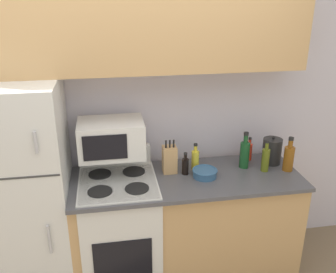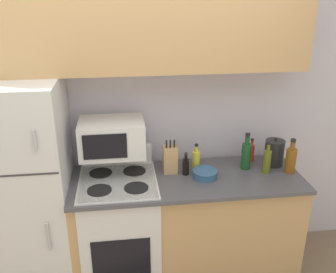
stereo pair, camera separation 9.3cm
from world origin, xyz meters
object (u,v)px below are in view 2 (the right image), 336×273
at_px(bottle_cooking_spray, 196,160).
at_px(refrigerator, 22,192).
at_px(bottle_wine_green, 246,155).
at_px(bottle_soy_sauce, 186,166).
at_px(stove, 121,229).
at_px(bottle_olive_oil, 267,161).
at_px(microwave, 112,137).
at_px(knife_block, 170,159).
at_px(kettle, 274,153).
at_px(bowl, 205,173).
at_px(bottle_hot_sauce, 251,152).
at_px(bottle_whiskey, 291,159).

bearing_deg(bottle_cooking_spray, refrigerator, -176.38).
xyz_separation_m(bottle_wine_green, bottle_soy_sauce, (-0.49, -0.04, -0.05)).
xyz_separation_m(stove, bottle_olive_oil, (1.15, -0.00, 0.53)).
bearing_deg(bottle_soy_sauce, microwave, 172.11).
height_order(refrigerator, knife_block, refrigerator).
height_order(knife_block, kettle, knife_block).
bearing_deg(kettle, bottle_soy_sauce, -174.03).
relative_size(bowl, bottle_hot_sauce, 0.97).
height_order(knife_block, bottle_wine_green, bottle_wine_green).
height_order(bottle_whiskey, bottle_olive_oil, bottle_whiskey).
distance_m(stove, bowl, 0.80).
bearing_deg(bowl, bottle_olive_oil, 2.19).
height_order(refrigerator, bottle_olive_oil, refrigerator).
bearing_deg(microwave, kettle, 0.05).
bearing_deg(bowl, bottle_cooking_spray, 107.13).
relative_size(bottle_cooking_spray, bottle_soy_sauce, 1.22).
relative_size(knife_block, bottle_hot_sauce, 1.36).
bearing_deg(bottle_hot_sauce, stove, -168.98).
height_order(refrigerator, bottle_cooking_spray, refrigerator).
xyz_separation_m(bottle_hot_sauce, kettle, (0.16, -0.09, 0.03)).
xyz_separation_m(microwave, bottle_whiskey, (1.36, -0.15, -0.20)).
height_order(stove, bottle_hot_sauce, bottle_hot_sauce).
bearing_deg(bottle_hot_sauce, bottle_olive_oil, -77.10).
bearing_deg(kettle, bottle_whiskey, -63.79).
relative_size(refrigerator, bottle_olive_oil, 6.46).
relative_size(bottle_whiskey, bottle_soy_sauce, 1.56).
bearing_deg(stove, bottle_whiskey, -1.00).
distance_m(bottle_wine_green, bottle_whiskey, 0.34).
relative_size(bottle_wine_green, bottle_soy_sauce, 1.67).
distance_m(stove, microwave, 0.75).
height_order(stove, bottle_olive_oil, bottle_olive_oil).
xyz_separation_m(knife_block, bottle_olive_oil, (0.74, -0.11, -0.01)).
xyz_separation_m(stove, bottle_whiskey, (1.34, -0.02, 0.54)).
relative_size(stove, bowl, 5.51).
relative_size(bottle_cooking_spray, kettle, 0.94).
bearing_deg(bottle_olive_oil, refrigerator, 178.88).
xyz_separation_m(bottle_whiskey, bottle_olive_oil, (-0.18, 0.02, -0.01)).
xyz_separation_m(knife_block, bottle_whiskey, (0.93, -0.13, 0.00)).
xyz_separation_m(bowl, kettle, (0.60, 0.15, 0.07)).
distance_m(bottle_wine_green, bottle_soy_sauce, 0.49).
xyz_separation_m(bowl, bottle_cooking_spray, (-0.04, 0.14, 0.05)).
relative_size(refrigerator, stove, 1.58).
distance_m(bottle_hot_sauce, bottle_cooking_spray, 0.49).
distance_m(stove, bottle_wine_green, 1.15).
height_order(stove, knife_block, knife_block).
bearing_deg(bottle_whiskey, refrigerator, 178.40).
relative_size(bottle_cooking_spray, bottle_olive_oil, 0.85).
relative_size(refrigerator, bowl, 8.69).
height_order(bottle_olive_oil, bottle_soy_sauce, bottle_olive_oil).
height_order(refrigerator, bottle_whiskey, refrigerator).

